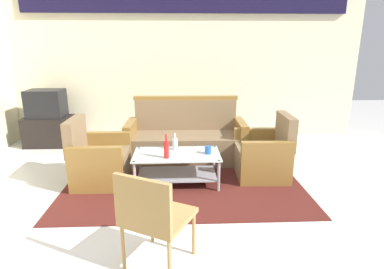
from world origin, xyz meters
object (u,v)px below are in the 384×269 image
armchair_left (99,161)px  coffee_table (177,164)px  bottle_clear (175,143)px  cup (208,150)px  couch (186,140)px  tv_stand (50,131)px  armchair_right (264,156)px  bottle_red (166,149)px  television (46,103)px  wicker_chair (153,214)px

armchair_left → coffee_table: armchair_left is taller
bottle_clear → cup: bottle_clear is taller
couch → cup: size_ratio=18.12×
cup → tv_stand: tv_stand is taller
armchair_right → cup: size_ratio=8.50×
armchair_left → bottle_red: armchair_left is taller
armchair_left → television: size_ratio=1.42×
armchair_right → wicker_chair: armchair_right is taller
coffee_table → wicker_chair: wicker_chair is taller
couch → tv_stand: 2.58m
couch → coffee_table: size_ratio=1.65×
couch → bottle_clear: couch is taller
armchair_left → bottle_clear: bearing=94.5°
bottle_red → armchair_left: bearing=164.6°
armchair_left → cup: size_ratio=8.50×
armchair_left → television: 2.14m
coffee_table → wicker_chair: bearing=-96.3°
armchair_right → television: size_ratio=1.42×
tv_stand → television: size_ratio=1.33×
armchair_left → cup: bearing=85.5°
couch → armchair_right: couch is taller
armchair_right → bottle_red: (-1.31, -0.36, 0.24)m
bottle_clear → bottle_red: 0.34m
coffee_table → tv_stand: 2.88m
armchair_right → armchair_left: bearing=95.0°
armchair_right → bottle_red: armchair_right is taller
armchair_left → bottle_red: size_ratio=2.80×
bottle_red → television: size_ratio=0.51×
bottle_red → cup: bearing=14.5°
cup → tv_stand: bearing=146.7°
bottle_red → tv_stand: (-2.16, 1.90, -0.27)m
couch → bottle_clear: bearing=78.3°
armchair_right → coffee_table: 1.20m
television → armchair_left: bearing=127.6°
coffee_table → television: television is taller
coffee_table → tv_stand: tv_stand is taller
coffee_table → wicker_chair: 1.65m
wicker_chair → bottle_clear: bearing=113.0°
bottle_red → couch: bearing=75.7°
armchair_right → bottle_red: bearing=107.3°
bottle_clear → armchair_left: bearing=-175.4°
couch → bottle_red: size_ratio=5.97×
television → wicker_chair: 3.99m
bottle_red → wicker_chair: wicker_chair is taller
couch → wicker_chair: size_ratio=2.16×
tv_stand → armchair_right: bearing=-23.9°
coffee_table → cup: bearing=-2.2°
bottle_clear → television: size_ratio=0.37×
couch → coffee_table: (-0.14, -0.88, -0.04)m
couch → tv_stand: (-2.43, 0.87, -0.06)m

